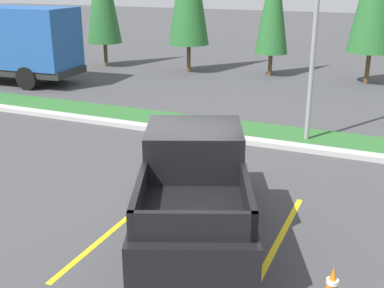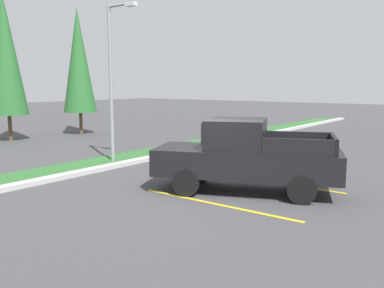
# 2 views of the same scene
# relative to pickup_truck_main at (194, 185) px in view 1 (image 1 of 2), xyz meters

# --- Properties ---
(ground_plane) EXTENTS (120.00, 120.00, 0.00)m
(ground_plane) POSITION_rel_pickup_truck_main_xyz_m (-0.68, 0.64, -1.04)
(ground_plane) COLOR #424244
(parking_line_near) EXTENTS (0.12, 4.80, 0.01)m
(parking_line_near) POSITION_rel_pickup_truck_main_xyz_m (-1.53, -0.05, -1.04)
(parking_line_near) COLOR yellow
(parking_line_near) RESTS_ON ground
(parking_line_far) EXTENTS (0.12, 4.80, 0.01)m
(parking_line_far) POSITION_rel_pickup_truck_main_xyz_m (1.57, -0.05, -1.04)
(parking_line_far) COLOR yellow
(parking_line_far) RESTS_ON ground
(curb_strip) EXTENTS (56.00, 0.40, 0.15)m
(curb_strip) POSITION_rel_pickup_truck_main_xyz_m (-0.68, 5.64, -0.97)
(curb_strip) COLOR #B2B2AD
(curb_strip) RESTS_ON ground
(grass_median) EXTENTS (56.00, 1.80, 0.06)m
(grass_median) POSITION_rel_pickup_truck_main_xyz_m (-0.68, 6.74, -1.01)
(grass_median) COLOR #2D662D
(grass_median) RESTS_ON ground
(pickup_truck_main) EXTENTS (3.76, 5.54, 2.10)m
(pickup_truck_main) POSITION_rel_pickup_truck_main_xyz_m (0.00, 0.00, 0.00)
(pickup_truck_main) COLOR black
(pickup_truck_main) RESTS_ON ground
(cargo_truck_distant) EXTENTS (6.95, 2.90, 3.40)m
(cargo_truck_distant) POSITION_rel_pickup_truck_main_xyz_m (-13.32, 9.66, 0.81)
(cargo_truck_distant) COLOR black
(cargo_truck_distant) RESTS_ON ground
(street_light) EXTENTS (0.24, 1.49, 6.11)m
(street_light) POSITION_rel_pickup_truck_main_xyz_m (0.88, 6.37, 2.55)
(street_light) COLOR gray
(street_light) RESTS_ON ground
(cypress_tree_center) EXTENTS (1.59, 1.59, 6.13)m
(cypress_tree_center) POSITION_rel_pickup_truck_main_xyz_m (-2.76, 15.93, 2.57)
(cypress_tree_center) COLOR brown
(cypress_tree_center) RESTS_ON ground
(traffic_cone) EXTENTS (0.36, 0.36, 0.60)m
(traffic_cone) POSITION_rel_pickup_truck_main_xyz_m (2.74, -1.05, -0.75)
(traffic_cone) COLOR orange
(traffic_cone) RESTS_ON ground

